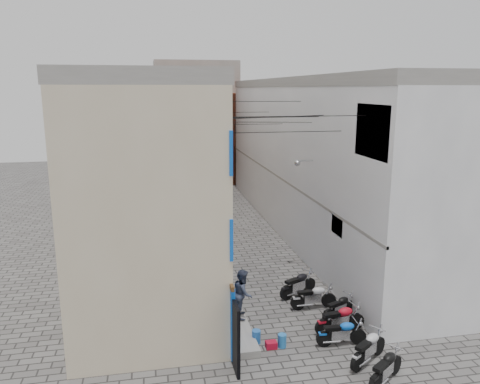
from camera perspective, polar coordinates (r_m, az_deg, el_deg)
ground at (r=16.25m, az=8.39°, el=-18.79°), size 90.00×90.00×0.00m
plinth at (r=27.46m, az=-4.81°, el=-5.09°), size 0.90×26.00×0.25m
building_left at (r=26.27m, az=-11.35°, el=3.71°), size 5.10×27.00×9.00m
building_right at (r=28.10m, az=9.49°, el=4.36°), size 5.94×26.00×9.00m
building_far_brick_left at (r=41.27m, az=-7.25°, el=7.67°), size 6.00×6.00×10.00m
building_far_brick_right at (r=43.96m, az=-0.84°, el=6.75°), size 5.00×6.00×8.00m
building_far_concrete at (r=47.37m, az=-5.35°, el=8.94°), size 8.00×5.00×11.00m
far_shopfront at (r=39.20m, az=-3.88°, el=1.89°), size 2.00×0.30×2.40m
overhead_wires at (r=21.27m, az=2.07°, el=9.05°), size 5.80×13.02×1.32m
motorcycle_a at (r=15.06m, az=17.38°, el=-19.64°), size 1.83×1.52×1.06m
motorcycle_b at (r=15.85m, az=15.43°, el=-17.70°), size 1.90×1.55×1.09m
motorcycle_c at (r=16.58m, az=12.27°, el=-16.29°), size 1.75×0.66×0.99m
motorcycle_d at (r=17.31m, az=12.11°, el=-14.76°), size 1.97×0.85×1.11m
motorcycle_e at (r=18.29m, az=12.06°, el=-13.44°), size 1.75×1.17×0.97m
motorcycle_f at (r=18.82m, az=8.96°, el=-12.38°), size 1.85×0.60×1.06m
motorcycle_g at (r=19.81m, az=7.11°, el=-10.94°), size 1.99×1.38×1.11m
person_a at (r=17.76m, az=-2.08°, el=-12.14°), size 0.55×0.65×1.50m
person_b at (r=17.33m, az=0.37°, el=-12.24°), size 0.86×1.01×1.80m
water_jug_near at (r=16.33m, az=5.15°, el=-17.60°), size 0.31×0.31×0.45m
water_jug_far at (r=16.48m, az=2.00°, el=-17.22°), size 0.38×0.38×0.46m
red_crate at (r=16.30m, az=3.82°, el=-18.10°), size 0.37×0.28×0.23m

